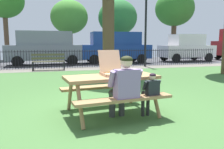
{
  "coord_description": "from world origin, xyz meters",
  "views": [
    {
      "loc": [
        -1.06,
        -4.52,
        1.42
      ],
      "look_at": [
        0.16,
        -0.02,
        0.75
      ],
      "focal_mm": 36.22,
      "sensor_mm": 36.0,
      "label": 1
    }
  ],
  "objects": [
    {
      "name": "far_tree_midright",
      "position": [
        4.92,
        15.66,
        3.63
      ],
      "size": [
        3.53,
        3.53,
        5.23
      ],
      "color": "brown",
      "rests_on": "ground"
    },
    {
      "name": "street_asphalt",
      "position": [
        0.0,
        11.62,
        -0.01
      ],
      "size": [
        28.0,
        6.91,
        0.01
      ],
      "primitive_type": "cube",
      "color": "#424247"
    },
    {
      "name": "far_tree_midleft",
      "position": [
        -4.51,
        15.66,
        4.67
      ],
      "size": [
        3.09,
        3.09,
        6.12
      ],
      "color": "brown",
      "rests_on": "ground"
    },
    {
      "name": "lamp_post_walkway",
      "position": [
        4.25,
        7.73,
        2.58
      ],
      "size": [
        0.28,
        0.28,
        4.24
      ],
      "color": "black",
      "rests_on": "ground"
    },
    {
      "name": "parked_car_far_right",
      "position": [
        8.63,
        10.26,
        1.01
      ],
      "size": [
        3.92,
        1.87,
        1.98
      ],
      "color": "white",
      "rests_on": "ground"
    },
    {
      "name": "iron_fence_streetside",
      "position": [
        -0.0,
        8.17,
        0.51
      ],
      "size": [
        18.54,
        0.03,
        1.0
      ],
      "color": "black",
      "rests_on": "ground"
    },
    {
      "name": "parked_car_center",
      "position": [
        -1.4,
        10.26,
        1.1
      ],
      "size": [
        4.68,
        2.12,
        2.08
      ],
      "color": "slate",
      "rests_on": "ground"
    },
    {
      "name": "ground",
      "position": [
        0.0,
        2.08,
        -0.01
      ],
      "size": [
        28.0,
        12.17,
        0.02
      ],
      "primitive_type": "cube",
      "color": "#426D36"
    },
    {
      "name": "parked_car_right",
      "position": [
        3.16,
        10.26,
        1.1
      ],
      "size": [
        4.68,
        2.11,
        2.08
      ],
      "color": "navy",
      "rests_on": "ground"
    },
    {
      "name": "picnic_table_foreground",
      "position": [
        0.07,
        -0.3,
        0.6
      ],
      "size": [
        1.97,
        1.69,
        0.79
      ],
      "color": "#9D764D",
      "rests_on": "ground"
    },
    {
      "name": "park_bench_center",
      "position": [
        -1.2,
        7.33,
        0.42
      ],
      "size": [
        1.61,
        0.52,
        0.85
      ],
      "color": "brown",
      "rests_on": "ground"
    },
    {
      "name": "adult_at_table",
      "position": [
        0.17,
        -0.79,
        0.66
      ],
      "size": [
        0.63,
        0.62,
        1.19
      ],
      "color": "#3A3A3A",
      "rests_on": "ground"
    },
    {
      "name": "pizza_slice_on_table",
      "position": [
        0.63,
        -0.16,
        0.78
      ],
      "size": [
        0.3,
        0.23,
        0.02
      ],
      "color": "#F0CE57",
      "rests_on": "picnic_table_foreground"
    },
    {
      "name": "pizza_box_open",
      "position": [
        0.12,
        -0.18,
        0.86
      ],
      "size": [
        0.49,
        0.58,
        0.49
      ],
      "color": "tan",
      "rests_on": "picnic_table_foreground"
    },
    {
      "name": "far_tree_right",
      "position": [
        10.67,
        15.66,
        4.6
      ],
      "size": [
        3.73,
        3.73,
        6.32
      ],
      "color": "brown",
      "rests_on": "ground"
    },
    {
      "name": "far_tree_center",
      "position": [
        0.58,
        15.66,
        3.52
      ],
      "size": [
        3.18,
        3.18,
        4.99
      ],
      "color": "brown",
      "rests_on": "ground"
    },
    {
      "name": "child_at_table",
      "position": [
        0.69,
        -0.76,
        0.52
      ],
      "size": [
        0.36,
        0.35,
        0.86
      ],
      "color": "#292929",
      "rests_on": "ground"
    },
    {
      "name": "cobblestone_walkway",
      "position": [
        0.0,
        7.47,
        -0.0
      ],
      "size": [
        28.0,
        1.4,
        0.01
      ],
      "primitive_type": "cube",
      "color": "slate"
    }
  ]
}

